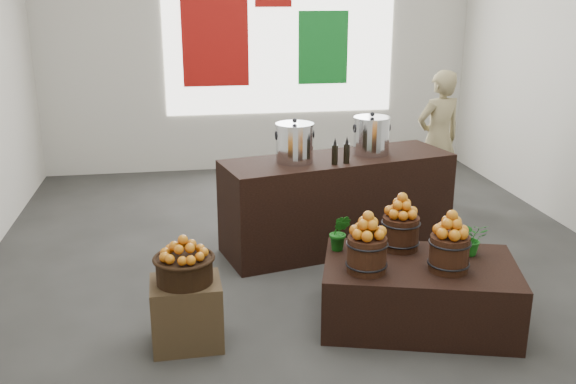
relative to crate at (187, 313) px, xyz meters
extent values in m
plane|color=#383836|center=(1.12, 1.27, -0.25)|extent=(7.00, 7.00, 0.00)
cube|color=beige|center=(1.12, 4.77, 1.75)|extent=(6.00, 0.04, 4.00)
cube|color=white|center=(1.42, 4.75, 1.75)|extent=(3.20, 0.02, 2.40)
cube|color=#A1100C|center=(0.52, 4.74, 1.65)|extent=(0.90, 0.04, 1.40)
cube|color=#117323|center=(2.02, 4.74, 1.45)|extent=(0.70, 0.04, 1.00)
cube|color=brown|center=(0.00, 0.00, 0.00)|extent=(0.51, 0.42, 0.50)
cylinder|color=black|center=(0.00, 0.00, 0.34)|extent=(0.40, 0.40, 0.18)
cube|color=black|center=(1.77, 0.04, 0.00)|extent=(1.63, 1.25, 0.50)
cylinder|color=#36190E|center=(1.32, -0.04, 0.38)|extent=(0.29, 0.29, 0.27)
cylinder|color=#36190E|center=(1.92, -0.12, 0.38)|extent=(0.29, 0.29, 0.27)
cylinder|color=#36190E|center=(1.70, 0.33, 0.38)|extent=(0.29, 0.29, 0.27)
imported|color=#125913|center=(2.21, 0.13, 0.38)|extent=(0.27, 0.25, 0.27)
imported|color=#125913|center=(1.22, 0.38, 0.40)|extent=(0.21, 0.19, 0.30)
cube|color=black|center=(1.51, 1.66, 0.21)|extent=(2.37, 1.22, 0.92)
cylinder|color=silver|center=(1.06, 1.55, 0.85)|extent=(0.35, 0.35, 0.35)
cylinder|color=silver|center=(1.86, 1.74, 0.85)|extent=(0.35, 0.35, 0.35)
imported|color=#918359|center=(2.98, 2.74, 0.56)|extent=(0.67, 0.52, 1.61)
camera|label=1|loc=(0.05, -4.21, 2.23)|focal=40.00mm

